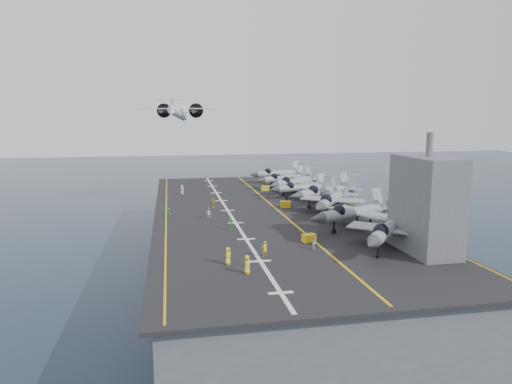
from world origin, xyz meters
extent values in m
plane|color=#142135|center=(0.00, 0.00, 0.00)|extent=(500.00, 500.00, 0.00)
cube|color=#56595E|center=(0.00, 0.00, 5.00)|extent=(36.00, 90.00, 10.00)
cube|color=black|center=(0.00, 0.00, 10.20)|extent=(38.00, 92.00, 0.40)
cube|color=gold|center=(3.00, 0.00, 10.42)|extent=(0.35, 90.00, 0.02)
cube|color=silver|center=(-6.00, 0.00, 10.42)|extent=(0.50, 90.00, 0.02)
cube|color=gold|center=(-17.00, 0.00, 10.42)|extent=(0.25, 90.00, 0.02)
cube|color=gold|center=(18.50, 0.00, 10.42)|extent=(0.25, 90.00, 0.02)
imported|color=yellow|center=(-8.24, -33.89, 11.43)|extent=(1.33, 1.48, 2.05)
imported|color=#268C33|center=(-7.50, -14.52, 11.33)|extent=(0.78, 1.14, 1.87)
imported|color=silver|center=(-9.99, -5.78, 11.31)|extent=(1.18, 0.87, 1.81)
imported|color=#257C34|center=(-16.49, -3.86, 11.21)|extent=(1.04, 1.16, 1.62)
imported|color=yellow|center=(-8.37, 3.05, 11.31)|extent=(1.27, 1.30, 1.83)
imported|color=silver|center=(-13.60, 19.50, 11.43)|extent=(1.26, 1.46, 2.06)
imported|color=yellow|center=(-5.10, -28.26, 11.37)|extent=(1.35, 1.10, 1.94)
imported|color=silver|center=(1.81, -26.56, 11.25)|extent=(0.97, 1.18, 1.70)
imported|color=yellow|center=(-9.88, -30.37, 11.43)|extent=(1.33, 1.48, 2.05)
camera|label=1|loc=(-16.23, -80.67, 27.21)|focal=32.00mm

